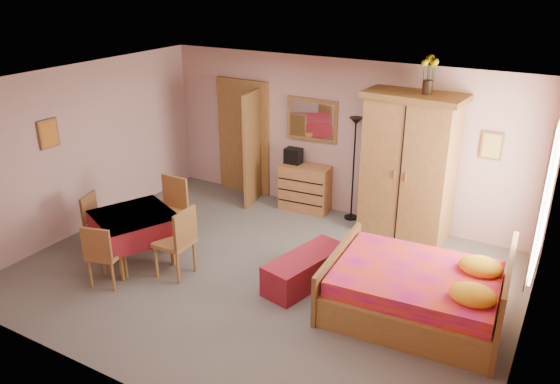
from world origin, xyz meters
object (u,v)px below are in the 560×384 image
Objects in this scene: chair_south at (106,253)px; chair_east at (174,242)px; wardrobe at (408,167)px; floor_lamp at (353,170)px; sunflower_vase at (429,75)px; chest_of_drawers at (305,188)px; chair_north at (167,213)px; bench at (305,269)px; stereo at (293,156)px; dining_table at (136,238)px; bed at (416,279)px; chair_west at (101,222)px; wall_mirror at (312,120)px.

chair_east reaches higher than chair_south.
chair_south is at bearing -127.27° from wardrobe.
sunflower_vase is (1.11, -0.15, 1.66)m from floor_lamp.
chest_of_drawers is 0.82× the size of chair_north.
bench is 2.63m from chair_south.
floor_lamp is at bearing -1.55° from chest_of_drawers.
dining_table is at bearing -109.10° from stereo.
bed is at bearing -36.96° from stereo.
stereo is at bearing 176.78° from sunflower_vase.
chair_north is at bearing -140.94° from wardrobe.
chair_west is at bearing -175.75° from bed.
dining_table is at bearing -118.42° from chest_of_drawers.
sunflower_vase is at bearing -3.22° from stereo.
chair_south is (-2.95, -3.34, -0.68)m from wardrobe.
chair_north is (-1.19, -2.40, -1.03)m from wall_mirror.
chair_south is (-1.15, -3.44, 0.04)m from chest_of_drawers.
chair_north is at bearing -132.37° from floor_lamp.
floor_lamp is 4.00m from chair_west.
wall_mirror is 3.25m from chair_east.
sunflower_vase is at bearing 67.90° from bench.
chair_east is at bearing -102.54° from wall_mirror.
wardrobe is 2.34m from bench.
chair_west is at bearing -121.75° from stereo.
stereo reaches higher than dining_table.
chair_north is (-1.19, -2.19, 0.12)m from chest_of_drawers.
chair_south is at bearing 33.19° from chair_west.
bed is (1.73, -2.15, -0.39)m from floor_lamp.
wall_mirror is 3.48m from dining_table.
chair_east is at bearing 70.75° from chair_west.
bench is at bearing -69.93° from chair_east.
chair_south is at bearing -113.40° from chest_of_drawers.
chair_south reaches higher than chair_west.
chair_west reaches higher than bench.
chair_south is 1.05× the size of chair_west.
sunflower_vase is 0.53× the size of chair_north.
chair_south is at bearing 132.55° from chair_east.
chair_east is at bearing -132.36° from sunflower_vase.
dining_table reaches higher than bench.
wall_mirror reaches higher than floor_lamp.
bench is at bearing -103.93° from wardrobe.
chest_of_drawers is 0.92× the size of wall_mirror.
wardrobe reaches higher than chair_east.
wardrobe is 3.69m from chair_north.
chair_north is at bearing -179.17° from bench.
bed is (0.78, -2.00, -0.65)m from wardrobe.
bed is at bearing 10.69° from dining_table.
floor_lamp is at bearing -27.59° from chair_east.
floor_lamp is at bearing 172.11° from sunflower_vase.
chest_of_drawers is 2.49m from chair_north.
sunflower_vase is 2.93m from bed.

